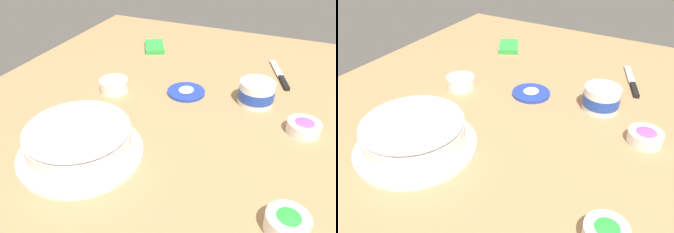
{
  "view_description": "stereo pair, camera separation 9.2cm",
  "coord_description": "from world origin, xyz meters",
  "views": [
    {
      "loc": [
        -0.82,
        -0.22,
        0.55
      ],
      "look_at": [
        -0.11,
        0.08,
        0.04
      ],
      "focal_mm": 35.55,
      "sensor_mm": 36.0,
      "label": 1
    },
    {
      "loc": [
        -0.77,
        -0.3,
        0.55
      ],
      "look_at": [
        -0.11,
        0.08,
        0.04
      ],
      "focal_mm": 35.55,
      "sensor_mm": 36.0,
      "label": 2
    }
  ],
  "objects": [
    {
      "name": "spreading_knife",
      "position": [
        0.33,
        -0.17,
        0.01
      ],
      "size": [
        0.23,
        0.1,
        0.01
      ],
      "color": "silver",
      "rests_on": "ground_plane"
    },
    {
      "name": "candy_box_lower",
      "position": [
        0.41,
        0.37,
        0.01
      ],
      "size": [
        0.16,
        0.13,
        0.02
      ],
      "primitive_type": "cube",
      "rotation": [
        0.0,
        0.0,
        0.48
      ],
      "color": "green",
      "rests_on": "ground_plane"
    },
    {
      "name": "frosting_tub_lid",
      "position": [
        0.1,
        0.1,
        0.01
      ],
      "size": [
        0.12,
        0.12,
        0.02
      ],
      "color": "#233DAD",
      "rests_on": "ground_plane"
    },
    {
      "name": "ground_plane",
      "position": [
        0.0,
        0.0,
        0.0
      ],
      "size": [
        1.54,
        1.54,
        0.0
      ],
      "primitive_type": "plane",
      "color": "tan"
    },
    {
      "name": "sprinkle_bowl_rainbow",
      "position": [
        0.02,
        -0.27,
        0.02
      ],
      "size": [
        0.09,
        0.09,
        0.04
      ],
      "color": "white",
      "rests_on": "ground_plane"
    },
    {
      "name": "sprinkle_bowl_green",
      "position": [
        -0.34,
        -0.27,
        0.02
      ],
      "size": [
        0.09,
        0.09,
        0.04
      ],
      "color": "white",
      "rests_on": "ground_plane"
    },
    {
      "name": "sprinkle_bowl_orange",
      "position": [
        0.02,
        0.33,
        0.02
      ],
      "size": [
        0.09,
        0.09,
        0.04
      ],
      "color": "white",
      "rests_on": "ground_plane"
    },
    {
      "name": "frosting_tub",
      "position": [
        0.12,
        -0.12,
        0.04
      ],
      "size": [
        0.11,
        0.11,
        0.07
      ],
      "color": "white",
      "rests_on": "ground_plane"
    },
    {
      "name": "frosted_cake",
      "position": [
        -0.3,
        0.24,
        0.05
      ],
      "size": [
        0.31,
        0.31,
        0.1
      ],
      "color": "white",
      "rests_on": "ground_plane"
    }
  ]
}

